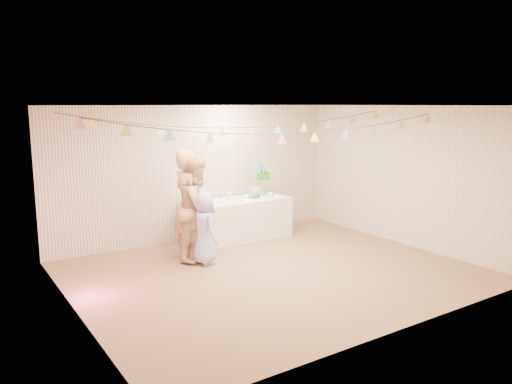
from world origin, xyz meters
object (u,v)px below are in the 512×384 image
person_child (205,228)px  person_adult_a (188,205)px  cake_stand (259,181)px  table (237,219)px  person_adult_b (197,209)px

person_child → person_adult_a: bearing=14.8°
cake_stand → person_child: size_ratio=0.59×
table → person_adult_b: size_ratio=1.19×
person_adult_b → person_child: size_ratio=1.46×
cake_stand → person_adult_b: size_ratio=0.40×
person_adult_b → cake_stand: bearing=-20.4°
table → person_adult_a: 1.57m
person_adult_a → person_child: size_ratio=1.56×
cake_stand → person_adult_a: size_ratio=0.38×
cake_stand → person_adult_a: person_adult_a is taller
cake_stand → person_adult_b: (-1.78, -0.79, -0.23)m
person_adult_a → person_child: person_adult_a is taller
cake_stand → person_adult_a: bearing=-160.8°
table → cake_stand: 0.90m
table → person_adult_b: (-1.23, -0.74, 0.49)m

